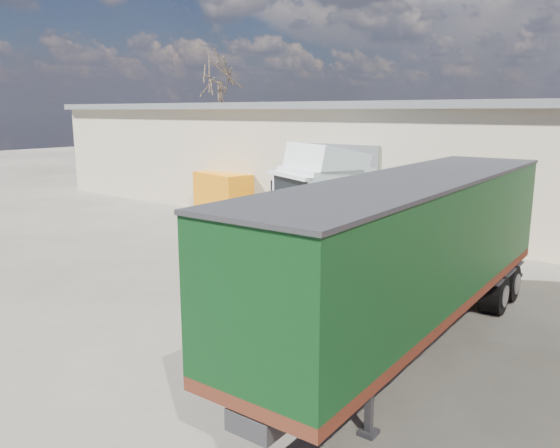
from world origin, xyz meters
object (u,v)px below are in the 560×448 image
Objects in this scene: orange_skip at (226,196)px; bare_tree at (220,68)px; panel_van at (298,222)px; tractor_unit at (341,218)px; box_trailer at (415,244)px.

bare_tree is at bearing 146.63° from orange_skip.
panel_van is at bearing -12.72° from orange_skip.
tractor_unit is at bearing -14.79° from orange_skip.
tractor_unit is at bearing 135.59° from box_trailer.
orange_skip is (10.00, -10.20, -7.04)m from bare_tree.
orange_skip is (-9.32, 4.75, -0.80)m from tractor_unit.
bare_tree reaches higher than panel_van.
tractor_unit is 3.50m from panel_van.
box_trailer is at bearing -38.70° from bare_tree.
tractor_unit is (19.32, -14.95, -6.24)m from bare_tree.
panel_van is (-7.05, 5.61, -1.31)m from box_trailer.
bare_tree reaches higher than orange_skip.
bare_tree is 2.11× the size of panel_van.
box_trailer is 3.06× the size of orange_skip.
bare_tree is at bearing 139.81° from box_trailer.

